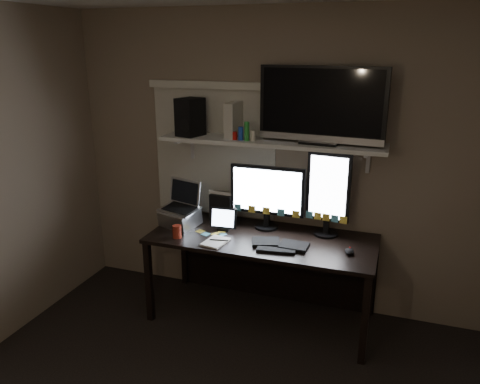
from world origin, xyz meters
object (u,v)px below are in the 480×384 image
at_px(monitor_portrait, 328,194).
at_px(game_console, 233,120).
at_px(laptop, 179,205).
at_px(cup, 177,232).
at_px(tablet, 224,219).
at_px(desk, 266,251).
at_px(keyboard, 280,244).
at_px(speaker, 190,117).
at_px(monitor_landscape, 267,197).
at_px(mouse, 349,251).
at_px(tv, 321,106).

xyz_separation_m(monitor_portrait, game_console, (-0.80, 0.01, 0.54)).
distance_m(laptop, cup, 0.29).
xyz_separation_m(monitor_portrait, tablet, (-0.82, -0.18, -0.25)).
distance_m(desk, game_console, 1.12).
xyz_separation_m(desk, keyboard, (0.18, -0.24, 0.19)).
xyz_separation_m(desk, speaker, (-0.68, 0.05, 1.08)).
height_order(monitor_landscape, mouse, monitor_landscape).
height_order(mouse, cup, cup).
bearing_deg(tablet, mouse, -10.87).
bearing_deg(tablet, monitor_landscape, 23.09).
relative_size(desk, mouse, 17.77).
distance_m(tablet, cup, 0.40).
bearing_deg(laptop, desk, 24.61).
bearing_deg(game_console, desk, -15.83).
relative_size(tablet, laptop, 0.60).
xyz_separation_m(desk, monitor_portrait, (0.47, 0.09, 0.52)).
relative_size(monitor_portrait, game_console, 2.46).
bearing_deg(game_console, cup, -121.91).
distance_m(monitor_landscape, laptop, 0.74).
relative_size(desk, speaker, 5.85).
xyz_separation_m(monitor_portrait, tv, (-0.08, -0.03, 0.69)).
height_order(monitor_portrait, laptop, monitor_portrait).
distance_m(cup, game_console, 1.01).
height_order(keyboard, tablet, tablet).
bearing_deg(monitor_portrait, keyboard, -124.95).
distance_m(laptop, speaker, 0.74).
distance_m(tablet, laptop, 0.40).
relative_size(keyboard, speaker, 1.44).
bearing_deg(keyboard, laptop, 163.75).
height_order(tv, speaker, tv).
bearing_deg(speaker, cup, -67.38).
relative_size(tablet, game_console, 0.79).
bearing_deg(keyboard, cup, 179.87).
bearing_deg(tablet, tv, 7.62).
xyz_separation_m(desk, tablet, (-0.34, -0.08, 0.27)).
relative_size(mouse, tv, 0.11).
distance_m(monitor_landscape, tablet, 0.40).
bearing_deg(speaker, tv, 17.96).
height_order(keyboard, tv, tv).
xyz_separation_m(desk, game_console, (-0.32, 0.11, 1.07)).
xyz_separation_m(monitor_landscape, monitor_portrait, (0.50, 0.01, 0.07)).
distance_m(desk, monitor_portrait, 0.71).
relative_size(game_console, speaker, 0.91).
height_order(monitor_landscape, monitor_portrait, monitor_portrait).
height_order(monitor_landscape, keyboard, monitor_landscape).
bearing_deg(speaker, game_console, 26.32).
relative_size(mouse, cup, 0.98).
bearing_deg(monitor_portrait, tablet, -161.12).
bearing_deg(cup, monitor_portrait, 22.00).
distance_m(tablet, tv, 1.20).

